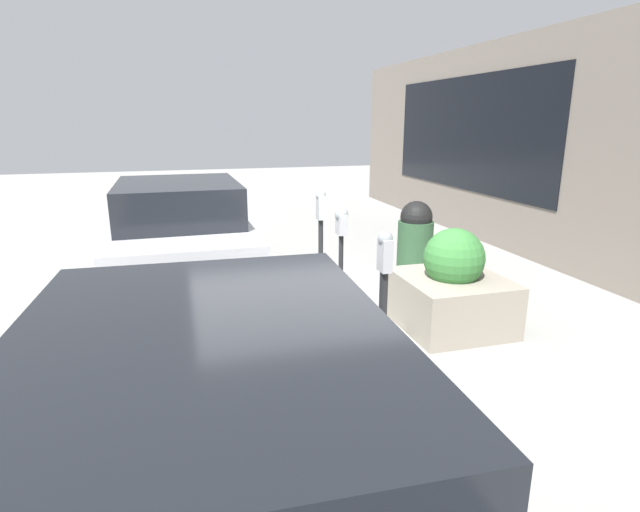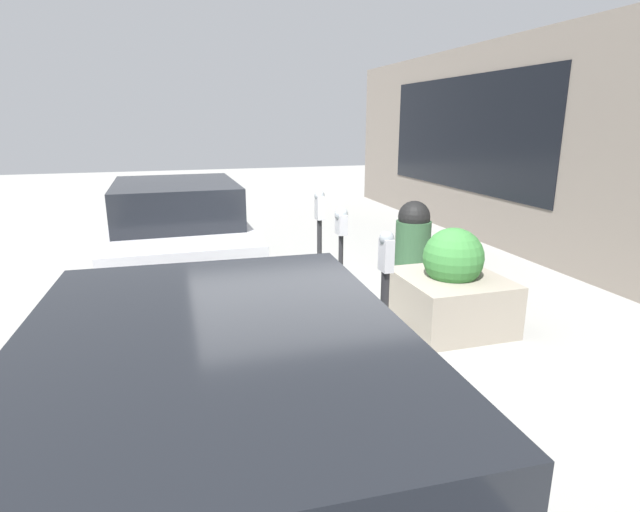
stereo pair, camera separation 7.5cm
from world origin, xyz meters
TOP-DOWN VIEW (x-y plane):
  - ground_plane at (0.00, 0.00)m, footprint 40.00×40.00m
  - curb_strip at (0.00, 0.08)m, footprint 19.00×0.16m
  - parking_meter_nearest at (-1.10, -0.41)m, footprint 0.16×0.13m
  - parking_meter_second at (0.02, -0.37)m, footprint 0.17×0.15m
  - parking_meter_middle at (1.12, -0.45)m, footprint 0.15×0.13m
  - planter_box at (-0.24, -1.62)m, footprint 1.19×1.13m
  - parked_car_front at (-2.83, 1.23)m, footprint 4.30×2.02m
  - parked_car_middle at (2.46, 1.31)m, footprint 4.06×1.96m
  - trash_bin at (1.60, -2.06)m, footprint 0.53×0.53m

SIDE VIEW (x-z plane):
  - ground_plane at x=0.00m, z-range 0.00..0.00m
  - curb_strip at x=0.00m, z-range 0.00..0.04m
  - planter_box at x=-0.24m, z-range -0.13..1.03m
  - trash_bin at x=1.60m, z-range 0.00..1.17m
  - parked_car_middle at x=2.46m, z-range 0.02..1.50m
  - parked_car_front at x=-2.83m, z-range 0.07..1.52m
  - parking_meter_nearest at x=-1.10m, z-range 0.19..1.58m
  - parking_meter_middle at x=1.12m, z-range 0.26..1.71m
  - parking_meter_second at x=0.02m, z-range 0.35..1.76m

